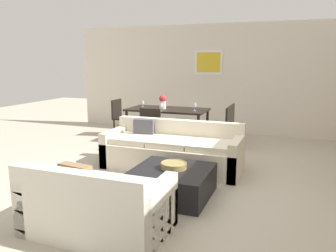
% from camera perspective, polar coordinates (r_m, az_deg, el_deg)
% --- Properties ---
extents(ground_plane, '(18.00, 18.00, 0.00)m').
position_cam_1_polar(ground_plane, '(5.48, 0.45, -8.19)').
color(ground_plane, '#BCB29E').
extents(back_wall_unit, '(8.40, 0.09, 2.70)m').
position_cam_1_polar(back_wall_unit, '(8.53, 10.62, 7.80)').
color(back_wall_unit, silver).
rests_on(back_wall_unit, ground).
extents(sofa_beige, '(2.30, 0.90, 0.78)m').
position_cam_1_polar(sofa_beige, '(5.72, 0.76, -4.28)').
color(sofa_beige, beige).
rests_on(sofa_beige, ground).
extents(loveseat_white, '(1.47, 0.90, 0.78)m').
position_cam_1_polar(loveseat_white, '(3.72, -11.98, -13.12)').
color(loveseat_white, silver).
rests_on(loveseat_white, ground).
extents(coffee_table, '(1.02, 1.00, 0.38)m').
position_cam_1_polar(coffee_table, '(4.59, 0.65, -9.54)').
color(coffee_table, black).
rests_on(coffee_table, ground).
extents(decorative_bowl, '(0.35, 0.35, 0.08)m').
position_cam_1_polar(decorative_bowl, '(4.53, 0.96, -6.66)').
color(decorative_bowl, '#99844C').
rests_on(decorative_bowl, coffee_table).
extents(dining_table, '(1.77, 0.90, 0.75)m').
position_cam_1_polar(dining_table, '(7.52, -0.09, 2.41)').
color(dining_table, black).
rests_on(dining_table, ground).
extents(dining_chair_right_near, '(0.44, 0.44, 0.88)m').
position_cam_1_polar(dining_chair_right_near, '(7.01, 9.24, 0.19)').
color(dining_chair_right_near, black).
rests_on(dining_chair_right_near, ground).
extents(dining_chair_left_far, '(0.44, 0.44, 0.88)m').
position_cam_1_polar(dining_chair_left_far, '(8.26, -8.01, 1.86)').
color(dining_chair_left_far, black).
rests_on(dining_chair_left_far, ground).
extents(dining_chair_right_far, '(0.44, 0.44, 0.88)m').
position_cam_1_polar(dining_chair_right_far, '(7.40, 9.87, 0.74)').
color(dining_chair_right_far, black).
rests_on(dining_chair_right_far, ground).
extents(dining_chair_foot, '(0.44, 0.44, 0.88)m').
position_cam_1_polar(dining_chair_foot, '(6.77, -2.65, -0.06)').
color(dining_chair_foot, black).
rests_on(dining_chair_foot, ground).
extents(wine_glass_left_far, '(0.07, 0.07, 0.14)m').
position_cam_1_polar(wine_glass_left_far, '(7.85, -4.34, 3.99)').
color(wine_glass_left_far, silver).
rests_on(wine_glass_left_far, dining_table).
extents(wine_glass_foot, '(0.07, 0.07, 0.17)m').
position_cam_1_polar(wine_glass_foot, '(7.13, -1.20, 3.53)').
color(wine_glass_foot, silver).
rests_on(wine_glass_foot, dining_table).
extents(wine_glass_right_near, '(0.07, 0.07, 0.17)m').
position_cam_1_polar(wine_glass_right_near, '(7.18, 4.55, 3.54)').
color(wine_glass_right_near, silver).
rests_on(wine_glass_right_near, dining_table).
extents(centerpiece_vase, '(0.16, 0.16, 0.31)m').
position_cam_1_polar(centerpiece_vase, '(7.48, -0.91, 4.16)').
color(centerpiece_vase, silver).
rests_on(centerpiece_vase, dining_table).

